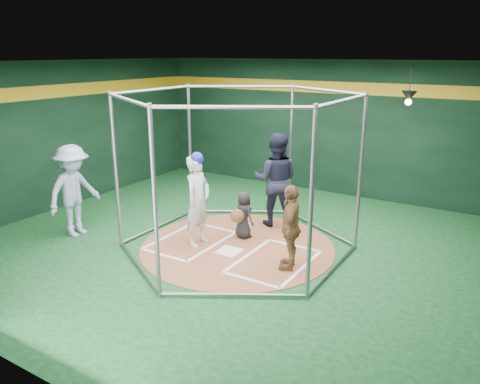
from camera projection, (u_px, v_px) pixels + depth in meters
The scene contains 12 objects.
room_shell at pixel (237, 160), 8.71m from camera, with size 10.10×9.10×3.53m.
clay_disc at pixel (237, 246), 9.21m from camera, with size 3.80×3.80×0.01m, color #955736.
home_plate at pixel (229, 251), 8.96m from camera, with size 0.43×0.43×0.01m, color white.
batter_box_left at pixel (191, 240), 9.48m from camera, with size 1.17×1.77×0.01m.
batter_box_right at pixel (274, 261), 8.52m from camera, with size 1.17×1.77×0.01m.
batting_cage at pixel (237, 173), 8.78m from camera, with size 4.05×4.67×3.00m.
pendant_lamp_near at pixel (409, 96), 10.25m from camera, with size 0.34×0.34×0.90m.
batter_figure at pixel (198, 199), 9.06m from camera, with size 0.46×0.67×1.86m.
visitor_leopard at pixel (291, 227), 8.09m from camera, with size 0.89×0.37×1.52m, color #A97948.
catcher_figure at pixel (243, 215), 9.49m from camera, with size 0.55×0.62×0.97m.
umpire at pixel (276, 180), 10.10m from camera, with size 0.99×0.77×2.03m, color black.
bystander_blue at pixel (74, 191), 9.56m from camera, with size 1.23×0.71×1.91m, color #8C9AB9.
Camera 1 is at (4.50, -7.22, 3.69)m, focal length 35.00 mm.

